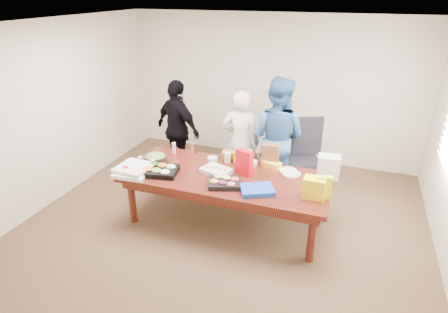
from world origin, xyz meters
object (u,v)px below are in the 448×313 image
at_px(office_chair, 303,159).
at_px(sheet_cake, 216,171).
at_px(conference_table, 226,199).
at_px(salad_bowl, 156,159).
at_px(person_right, 276,137).
at_px(person_center, 241,142).

relative_size(office_chair, sheet_cake, 3.00).
distance_m(conference_table, salad_bowl, 1.19).
bearing_deg(person_right, salad_bowl, 46.01).
bearing_deg(salad_bowl, sheet_cake, -1.06).
bearing_deg(office_chair, sheet_cake, -153.18).
xyz_separation_m(office_chair, sheet_cake, (-1.01, -1.27, 0.21)).
height_order(person_center, person_right, person_right).
relative_size(person_center, salad_bowl, 5.07).
distance_m(person_center, sheet_cake, 1.01).
xyz_separation_m(person_center, sheet_cake, (-0.04, -1.00, -0.05)).
relative_size(office_chair, salad_bowl, 3.50).
xyz_separation_m(conference_table, person_center, (-0.12, 1.02, 0.46)).
xyz_separation_m(sheet_cake, salad_bowl, (-0.95, 0.02, 0.02)).
height_order(office_chair, salad_bowl, office_chair).
distance_m(office_chair, sheet_cake, 1.64).
xyz_separation_m(person_center, salad_bowl, (-0.99, -0.99, -0.03)).
bearing_deg(person_center, salad_bowl, 38.60).
height_order(person_right, sheet_cake, person_right).
xyz_separation_m(conference_table, sheet_cake, (-0.15, 0.01, 0.41)).
height_order(office_chair, person_right, person_right).
relative_size(conference_table, office_chair, 2.43).
bearing_deg(person_center, sheet_cake, 81.60).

